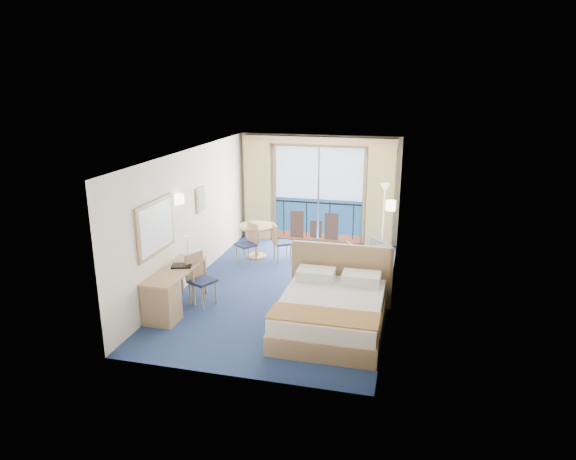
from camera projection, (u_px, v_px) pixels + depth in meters
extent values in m
plane|color=navy|center=(287.00, 288.00, 10.25)|extent=(6.50, 6.50, 0.00)
cube|color=white|center=(319.00, 189.00, 12.89)|extent=(4.00, 0.02, 2.70)
cube|color=white|center=(228.00, 288.00, 6.83)|extent=(4.00, 0.02, 2.70)
cube|color=white|center=(191.00, 216.00, 10.33)|extent=(0.02, 6.50, 2.70)
cube|color=white|center=(394.00, 230.00, 9.39)|extent=(0.02, 6.50, 2.70)
cube|color=white|center=(287.00, 152.00, 9.47)|extent=(4.00, 6.50, 0.02)
cube|color=navy|center=(318.00, 220.00, 13.08)|extent=(2.20, 0.02, 1.08)
cube|color=#ADC5E4|center=(319.00, 173.00, 12.74)|extent=(2.20, 0.02, 1.32)
cube|color=#9C4E30|center=(318.00, 237.00, 13.21)|extent=(2.20, 0.02, 0.20)
cube|color=black|center=(318.00, 203.00, 12.95)|extent=(2.20, 0.02, 0.04)
cube|color=tan|center=(319.00, 145.00, 12.53)|extent=(2.36, 0.03, 0.12)
cube|color=tan|center=(274.00, 193.00, 13.16)|extent=(0.06, 0.03, 2.40)
cube|color=tan|center=(364.00, 198.00, 12.62)|extent=(0.06, 0.03, 2.40)
cube|color=silver|center=(318.00, 195.00, 12.89)|extent=(0.05, 0.02, 2.40)
cube|color=#3A251A|center=(331.00, 227.00, 13.04)|extent=(0.35, 0.02, 0.70)
cube|color=#3A251A|center=(297.00, 224.00, 13.25)|extent=(0.35, 0.02, 0.70)
cube|color=#3A251A|center=(316.00, 229.00, 13.16)|extent=(0.30, 0.02, 0.45)
cube|color=black|center=(284.00, 218.00, 13.29)|extent=(0.02, 0.01, 0.90)
cube|color=black|center=(307.00, 219.00, 13.15)|extent=(0.03, 0.01, 0.90)
cube|color=black|center=(330.00, 221.00, 13.01)|extent=(0.03, 0.01, 0.90)
cube|color=black|center=(353.00, 222.00, 12.87)|extent=(0.02, 0.01, 0.90)
cube|color=tan|center=(258.00, 190.00, 13.10)|extent=(0.65, 0.22, 2.55)
cube|color=tan|center=(380.00, 197.00, 12.38)|extent=(0.65, 0.22, 2.55)
cube|color=tan|center=(319.00, 140.00, 12.39)|extent=(3.80, 0.25, 0.18)
cube|color=tan|center=(156.00, 227.00, 8.87)|extent=(0.04, 1.25, 0.95)
cube|color=silver|center=(157.00, 227.00, 8.87)|extent=(0.01, 1.12, 0.82)
cube|color=tan|center=(201.00, 200.00, 10.67)|extent=(0.03, 0.42, 0.52)
cube|color=gray|center=(202.00, 200.00, 10.66)|extent=(0.01, 0.34, 0.44)
cylinder|color=#FBE5B0|center=(179.00, 199.00, 9.61)|extent=(0.18, 0.18, 0.18)
cylinder|color=#FBE5B0|center=(391.00, 205.00, 9.13)|extent=(0.18, 0.18, 0.18)
cube|color=tan|center=(330.00, 322.00, 8.47)|extent=(1.69, 2.11, 0.32)
cube|color=white|center=(331.00, 306.00, 8.39)|extent=(1.63, 2.05, 0.26)
cube|color=#AB7542|center=(324.00, 316.00, 7.71)|extent=(1.67, 0.58, 0.03)
cube|color=white|center=(316.00, 274.00, 9.12)|extent=(0.66, 0.42, 0.19)
cube|color=white|center=(361.00, 278.00, 8.94)|extent=(0.66, 0.42, 0.19)
cube|color=tan|center=(341.00, 274.00, 9.38)|extent=(1.85, 0.06, 1.16)
cube|color=#9B7852|center=(377.00, 281.00, 9.85)|extent=(0.44, 0.42, 0.58)
cube|color=beige|center=(378.00, 265.00, 9.73)|extent=(0.20, 0.16, 0.08)
imported|color=#41444F|center=(368.00, 257.00, 11.01)|extent=(1.03, 1.03, 0.67)
cylinder|color=silver|center=(382.00, 253.00, 12.21)|extent=(0.24, 0.24, 0.03)
cylinder|color=silver|center=(383.00, 222.00, 11.99)|extent=(0.03, 0.03, 1.61)
cone|color=#F4E5CF|center=(385.00, 188.00, 11.76)|extent=(0.22, 0.22, 0.19)
cube|color=tan|center=(175.00, 271.00, 9.13)|extent=(0.55, 1.61, 0.04)
cube|color=#9B7852|center=(162.00, 303.00, 8.73)|extent=(0.52, 0.48, 0.71)
cylinder|color=tan|center=(169.00, 285.00, 9.48)|extent=(0.05, 0.05, 0.71)
cylinder|color=tan|center=(193.00, 287.00, 9.37)|extent=(0.05, 0.05, 0.71)
cylinder|color=tan|center=(182.00, 274.00, 10.00)|extent=(0.05, 0.05, 0.71)
cylinder|color=tan|center=(205.00, 276.00, 9.88)|extent=(0.05, 0.05, 0.71)
cube|color=#1F2448|center=(202.00, 281.00, 9.39)|extent=(0.55, 0.55, 0.05)
cube|color=tan|center=(194.00, 266.00, 9.43)|extent=(0.21, 0.39, 0.49)
cylinder|color=tan|center=(202.00, 298.00, 9.23)|extent=(0.04, 0.04, 0.44)
cylinder|color=tan|center=(216.00, 293.00, 9.48)|extent=(0.04, 0.04, 0.44)
cylinder|color=tan|center=(190.00, 294.00, 9.43)|extent=(0.04, 0.04, 0.44)
cylinder|color=tan|center=(203.00, 288.00, 9.68)|extent=(0.04, 0.04, 0.44)
cube|color=black|center=(182.00, 266.00, 9.28)|extent=(0.42, 0.36, 0.03)
cylinder|color=silver|center=(188.00, 257.00, 9.67)|extent=(0.11, 0.11, 0.02)
cylinder|color=silver|center=(187.00, 248.00, 9.62)|extent=(0.02, 0.02, 0.38)
cone|color=#F4E5CF|center=(187.00, 238.00, 9.57)|extent=(0.10, 0.10, 0.10)
cylinder|color=tan|center=(256.00, 226.00, 11.85)|extent=(0.84, 0.84, 0.04)
cylinder|color=tan|center=(256.00, 241.00, 11.95)|extent=(0.08, 0.08, 0.74)
cylinder|color=tan|center=(257.00, 256.00, 12.05)|extent=(0.46, 0.46, 0.03)
cube|color=#1F2448|center=(282.00, 243.00, 11.70)|extent=(0.51, 0.51, 0.04)
cube|color=tan|center=(275.00, 234.00, 11.59)|extent=(0.22, 0.34, 0.44)
cylinder|color=tan|center=(291.00, 253.00, 11.67)|extent=(0.03, 0.03, 0.40)
cylinder|color=tan|center=(287.00, 249.00, 11.95)|extent=(0.03, 0.03, 0.40)
cylinder|color=tan|center=(278.00, 254.00, 11.59)|extent=(0.03, 0.03, 0.40)
cylinder|color=tan|center=(274.00, 250.00, 11.86)|extent=(0.03, 0.03, 0.40)
cube|color=#1F2448|center=(246.00, 245.00, 11.50)|extent=(0.55, 0.55, 0.05)
cube|color=tan|center=(253.00, 233.00, 11.54)|extent=(0.33, 0.27, 0.47)
cylinder|color=tan|center=(237.00, 254.00, 11.59)|extent=(0.03, 0.03, 0.42)
cylinder|color=tan|center=(244.00, 258.00, 11.35)|extent=(0.03, 0.03, 0.42)
cylinder|color=tan|center=(248.00, 251.00, 11.78)|extent=(0.03, 0.03, 0.42)
cylinder|color=tan|center=(256.00, 255.00, 11.54)|extent=(0.03, 0.03, 0.42)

